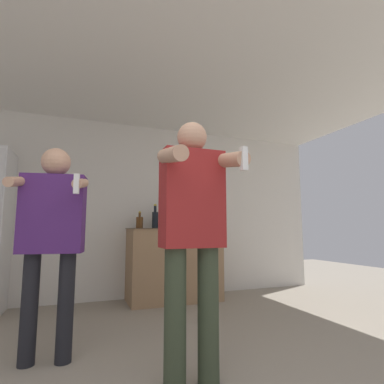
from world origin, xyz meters
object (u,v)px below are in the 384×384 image
(person_man_side, at_px, (52,229))
(person_woman_foreground, at_px, (193,228))
(bottle_dark_rum, at_px, (155,219))
(bottle_amber_bourbon, at_px, (140,222))
(bottle_green_wine, at_px, (171,220))
(bottle_clear_vodka, at_px, (183,223))
(bottle_brown_liquor, at_px, (164,222))

(person_man_side, bearing_deg, person_woman_foreground, -37.81)
(bottle_dark_rum, distance_m, bottle_amber_bourbon, 0.22)
(person_woman_foreground, bearing_deg, bottle_amber_bourbon, 88.00)
(bottle_green_wine, height_order, bottle_clear_vodka, bottle_green_wine)
(person_woman_foreground, bearing_deg, bottle_dark_rum, 82.60)
(bottle_green_wine, distance_m, person_man_side, 2.16)
(person_woman_foreground, bearing_deg, person_man_side, 142.19)
(bottle_green_wine, xyz_separation_m, person_man_side, (-1.44, -1.61, -0.13))
(bottle_clear_vodka, height_order, person_woman_foreground, person_woman_foreground)
(bottle_green_wine, bearing_deg, bottle_clear_vodka, 0.00)
(bottle_amber_bourbon, bearing_deg, bottle_brown_liquor, -0.00)
(bottle_amber_bourbon, height_order, bottle_clear_vodka, bottle_amber_bourbon)
(bottle_brown_liquor, distance_m, person_man_side, 2.09)
(bottle_amber_bourbon, bearing_deg, bottle_green_wine, 0.00)
(bottle_amber_bourbon, xyz_separation_m, person_woman_foreground, (-0.08, -2.31, -0.10))
(bottle_amber_bourbon, distance_m, person_woman_foreground, 2.31)
(bottle_dark_rum, height_order, bottle_brown_liquor, bottle_dark_rum)
(bottle_amber_bourbon, relative_size, bottle_clear_vodka, 1.10)
(bottle_amber_bourbon, bearing_deg, person_woman_foreground, -92.00)
(bottle_green_wine, xyz_separation_m, bottle_brown_liquor, (-0.11, -0.00, -0.03))
(bottle_amber_bourbon, bearing_deg, person_man_side, -121.22)
(bottle_clear_vodka, xyz_separation_m, bottle_brown_liquor, (-0.28, -0.00, 0.00))
(bottle_brown_liquor, height_order, person_man_side, person_man_side)
(bottle_amber_bourbon, height_order, person_man_side, person_man_side)
(bottle_dark_rum, xyz_separation_m, person_woman_foreground, (-0.30, -2.31, -0.14))
(bottle_dark_rum, height_order, person_woman_foreground, person_woman_foreground)
(bottle_dark_rum, distance_m, person_woman_foreground, 2.33)
(bottle_green_wine, distance_m, person_woman_foreground, 2.37)
(bottle_dark_rum, relative_size, bottle_clear_vodka, 1.60)
(bottle_green_wine, distance_m, bottle_amber_bourbon, 0.46)
(bottle_dark_rum, xyz_separation_m, bottle_amber_bourbon, (-0.22, 0.00, -0.05))
(bottle_brown_liquor, xyz_separation_m, person_woman_foreground, (-0.43, -2.31, -0.10))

